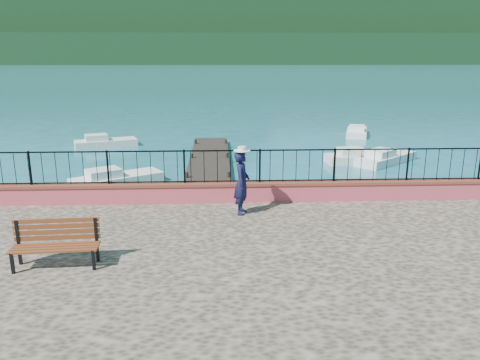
{
  "coord_description": "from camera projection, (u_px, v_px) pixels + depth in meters",
  "views": [
    {
      "loc": [
        -1.48,
        -9.56,
        5.39
      ],
      "look_at": [
        -0.96,
        2.0,
        2.3
      ],
      "focal_mm": 35.0,
      "sensor_mm": 36.0,
      "label": 1
    }
  ],
  "objects": [
    {
      "name": "ground",
      "position": [
        286.0,
        299.0,
        10.68
      ],
      "size": [
        2000.0,
        2000.0,
        0.0
      ],
      "primitive_type": "plane",
      "color": "#19596B",
      "rests_on": "ground"
    },
    {
      "name": "parapet",
      "position": [
        270.0,
        191.0,
        13.87
      ],
      "size": [
        28.0,
        0.46,
        0.58
      ],
      "primitive_type": "cube",
      "color": "#BA4349",
      "rests_on": "promenade"
    },
    {
      "name": "railing",
      "position": [
        270.0,
        166.0,
        13.67
      ],
      "size": [
        27.0,
        0.05,
        0.95
      ],
      "primitive_type": "cube",
      "color": "black",
      "rests_on": "parapet"
    },
    {
      "name": "dock",
      "position": [
        209.0,
        170.0,
        22.14
      ],
      "size": [
        2.0,
        16.0,
        0.3
      ],
      "primitive_type": "cube",
      "color": "#2D231C",
      "rests_on": "ground"
    },
    {
      "name": "far_forest",
      "position": [
        220.0,
        50.0,
        297.92
      ],
      "size": [
        900.0,
        60.0,
        18.0
      ],
      "primitive_type": "cube",
      "color": "black",
      "rests_on": "ground"
    },
    {
      "name": "foothills",
      "position": [
        220.0,
        33.0,
        352.47
      ],
      "size": [
        900.0,
        120.0,
        44.0
      ],
      "primitive_type": "cube",
      "color": "black",
      "rests_on": "ground"
    },
    {
      "name": "companion_hill",
      "position": [
        403.0,
        60.0,
        560.77
      ],
      "size": [
        448.0,
        384.0,
        180.0
      ],
      "primitive_type": "ellipsoid",
      "color": "#142D23",
      "rests_on": "ground"
    },
    {
      "name": "park_bench",
      "position": [
        56.0,
        253.0,
        9.53
      ],
      "size": [
        1.75,
        0.67,
        0.96
      ],
      "rotation": [
        0.0,
        0.0,
        0.06
      ],
      "color": "black",
      "rests_on": "promenade"
    },
    {
      "name": "person",
      "position": [
        242.0,
        183.0,
        12.59
      ],
      "size": [
        0.53,
        0.7,
        1.74
      ],
      "primitive_type": "imported",
      "rotation": [
        0.0,
        0.0,
        1.39
      ],
      "color": "black",
      "rests_on": "promenade"
    },
    {
      "name": "hat",
      "position": [
        242.0,
        149.0,
        12.35
      ],
      "size": [
        0.44,
        0.44,
        0.12
      ],
      "primitive_type": "cylinder",
      "color": "white",
      "rests_on": "person"
    },
    {
      "name": "boat_0",
      "position": [
        117.0,
        176.0,
        20.02
      ],
      "size": [
        3.94,
        3.14,
        0.8
      ],
      "primitive_type": "cube",
      "rotation": [
        0.0,
        0.0,
        0.56
      ],
      "color": "silver",
      "rests_on": "ground"
    },
    {
      "name": "boat_1",
      "position": [
        361.0,
        155.0,
        24.25
      ],
      "size": [
        3.69,
        1.71,
        0.8
      ],
      "primitive_type": "cube",
      "rotation": [
        0.0,
        0.0,
        0.12
      ],
      "color": "silver",
      "rests_on": "ground"
    },
    {
      "name": "boat_2",
      "position": [
        386.0,
        155.0,
        24.16
      ],
      "size": [
        3.88,
        3.56,
        0.8
      ],
      "primitive_type": "cube",
      "rotation": [
        0.0,
        0.0,
        0.7
      ],
      "color": "silver",
      "rests_on": "ground"
    },
    {
      "name": "boat_3",
      "position": [
        106.0,
        140.0,
        28.47
      ],
      "size": [
        3.86,
        2.49,
        0.8
      ],
      "primitive_type": "cube",
      "rotation": [
        0.0,
        0.0,
        0.36
      ],
      "color": "silver",
      "rests_on": "ground"
    },
    {
      "name": "boat_5",
      "position": [
        357.0,
        130.0,
        32.44
      ],
      "size": [
        2.25,
        3.63,
        0.8
      ],
      "primitive_type": "cube",
      "rotation": [
        0.0,
        0.0,
        1.27
      ],
      "color": "white",
      "rests_on": "ground"
    }
  ]
}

